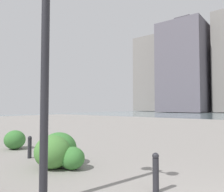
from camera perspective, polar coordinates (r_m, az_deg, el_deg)
name	(u,v)px	position (r m, az deg, el deg)	size (l,w,h in m)	color
building_annex	(186,68)	(69.55, 18.66, 6.85)	(12.61, 15.80, 27.99)	#5B5660
building_highrise	(158,75)	(80.83, 11.91, 5.41)	(13.08, 13.12, 25.83)	gray
lamppost	(45,48)	(4.04, -17.02, 11.77)	(0.98, 0.28, 3.96)	#232328
bollard_near	(156,172)	(4.50, 11.33, -18.75)	(0.13, 0.13, 0.75)	#232328
bollard_mid	(30,146)	(7.57, -20.68, -12.21)	(0.13, 0.13, 0.70)	#232328
shrub_low	(59,148)	(6.52, -13.71, -13.12)	(1.06, 0.95, 0.90)	#387533
shrub_round	(15,140)	(9.31, -24.02, -10.36)	(0.84, 0.76, 0.72)	#387533
shrub_wide	(72,158)	(6.00, -10.32, -15.63)	(0.68, 0.62, 0.58)	#387533
shrub_tall	(53,152)	(6.18, -15.24, -13.85)	(1.02, 0.92, 0.87)	#477F38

